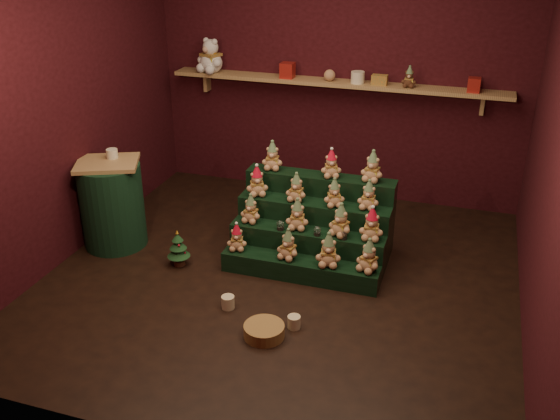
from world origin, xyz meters
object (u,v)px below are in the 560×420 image
(snow_globe_c, at_px, (344,235))
(side_table, at_px, (112,204))
(snow_globe_b, at_px, (317,231))
(white_bear, at_px, (211,51))
(wicker_basket, at_px, (264,331))
(brown_bear, at_px, (409,77))
(riser_tier_front, at_px, (300,269))
(mug_left, at_px, (228,302))
(mug_right, at_px, (294,322))
(mini_christmas_tree, at_px, (178,248))
(snow_globe_a, at_px, (280,225))

(snow_globe_c, distance_m, side_table, 2.22)
(snow_globe_b, distance_m, snow_globe_c, 0.24)
(snow_globe_b, bearing_deg, white_bear, 135.69)
(wicker_basket, height_order, brown_bear, brown_bear)
(riser_tier_front, xyz_separation_m, brown_bear, (0.61, 1.78, 1.33))
(white_bear, bearing_deg, mug_left, -42.99)
(snow_globe_c, height_order, side_table, side_table)
(mug_right, bearing_deg, mini_christmas_tree, 154.88)
(snow_globe_a, distance_m, mug_left, 0.88)
(riser_tier_front, height_order, brown_bear, brown_bear)
(white_bear, relative_size, brown_bear, 2.23)
(snow_globe_a, relative_size, mug_left, 0.82)
(snow_globe_b, distance_m, side_table, 1.98)
(mug_right, bearing_deg, snow_globe_a, 114.15)
(mini_christmas_tree, bearing_deg, side_table, 166.27)
(riser_tier_front, distance_m, white_bear, 2.78)
(riser_tier_front, height_order, mug_left, riser_tier_front)
(snow_globe_b, distance_m, mug_left, 1.01)
(white_bear, height_order, brown_bear, white_bear)
(white_bear, bearing_deg, riser_tier_front, -27.02)
(snow_globe_b, xyz_separation_m, white_bear, (-1.66, 1.62, 1.15))
(snow_globe_a, xyz_separation_m, snow_globe_c, (0.58, -0.00, -0.00))
(mini_christmas_tree, height_order, mug_right, mini_christmas_tree)
(mug_left, bearing_deg, wicker_basket, -33.65)
(side_table, xyz_separation_m, wicker_basket, (1.85, -0.96, -0.37))
(side_table, xyz_separation_m, brown_bear, (2.48, 1.71, 1.00))
(mug_left, relative_size, white_bear, 0.23)
(snow_globe_c, distance_m, brown_bear, 1.93)
(wicker_basket, bearing_deg, riser_tier_front, 88.66)
(snow_globe_a, bearing_deg, wicker_basket, -78.71)
(snow_globe_a, height_order, white_bear, white_bear)
(brown_bear, bearing_deg, riser_tier_front, -111.02)
(snow_globe_c, bearing_deg, brown_bear, 80.84)
(side_table, bearing_deg, wicker_basket, -51.02)
(snow_globe_c, distance_m, wicker_basket, 1.17)
(side_table, height_order, mug_right, side_table)
(mug_left, xyz_separation_m, wicker_basket, (0.40, -0.27, -0.00))
(snow_globe_a, xyz_separation_m, mug_left, (-0.19, -0.79, -0.35))
(snow_globe_a, bearing_deg, white_bear, 129.19)
(riser_tier_front, relative_size, white_bear, 3.01)
(brown_bear, bearing_deg, mug_right, -102.28)
(side_table, height_order, white_bear, white_bear)
(mug_left, xyz_separation_m, white_bear, (-1.13, 2.40, 1.50))
(snow_globe_c, xyz_separation_m, brown_bear, (0.26, 1.62, 1.02))
(mini_christmas_tree, relative_size, brown_bear, 1.70)
(snow_globe_a, bearing_deg, mug_right, -65.85)
(white_bear, xyz_separation_m, brown_bear, (2.16, 0.00, -0.13))
(mini_christmas_tree, bearing_deg, white_bear, 103.09)
(side_table, distance_m, mini_christmas_tree, 0.82)
(side_table, bearing_deg, snow_globe_a, -20.33)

